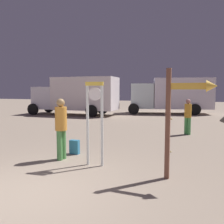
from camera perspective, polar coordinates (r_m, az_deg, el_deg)
The scene contains 8 objects.
ground_plane at distance 5.13m, azimuth -20.34°, elevation -18.05°, with size 80.00×80.00×0.00m, color gray.
standing_clock at distance 6.25m, azimuth -4.16°, elevation -0.86°, with size 0.48×0.12×2.22m.
arrow_sign at distance 5.38m, azimuth 16.77°, elevation 0.96°, with size 1.05×0.27×2.48m.
person_near_clock at distance 6.97m, azimuth -12.11°, elevation -3.23°, with size 0.34×0.34×1.76m.
backpack at distance 7.64m, azimuth -8.94°, elevation -8.30°, with size 0.30×0.19×0.44m.
person_distant at distance 11.18m, azimuth 17.71°, elevation -0.65°, with size 0.31×0.31×1.60m.
box_truck_near at distance 19.42m, azimuth -8.28°, elevation 4.12°, with size 7.11×2.61×3.00m.
box_truck_far at distance 20.86m, azimuth 14.30°, elevation 4.13°, with size 7.19×3.58×3.00m.
Camera 1 is at (3.01, -3.63, 2.00)m, focal length 38.15 mm.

